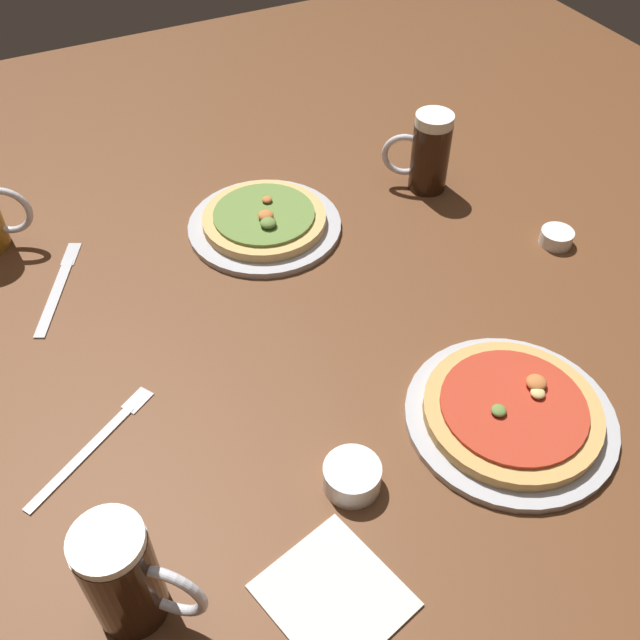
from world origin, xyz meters
The scene contains 10 objects.
ground_plane centered at (0.00, 0.00, -0.01)m, with size 2.40×2.40×0.03m, color brown.
pizza_plate_near centered at (0.16, -0.28, 0.02)m, with size 0.30×0.30×0.05m.
pizza_plate_far centered at (0.02, 0.28, 0.02)m, with size 0.28×0.28×0.05m.
beer_mug_amber centered at (-0.39, -0.31, 0.08)m, with size 0.12×0.11×0.16m.
beer_mug_pale centered at (0.36, 0.26, 0.08)m, with size 0.12×0.09×0.16m.
ramekin_sauce centered at (-0.09, -0.27, 0.02)m, with size 0.08×0.08×0.04m, color white.
ramekin_butter centered at (0.48, 0.01, 0.01)m, with size 0.06×0.06×0.03m, color white.
napkin_folded centered at (-0.18, -0.40, 0.00)m, with size 0.14×0.15×0.01m, color silver.
knife_right centered at (-0.35, 0.28, 0.00)m, with size 0.12×0.22×0.01m.
fork_spare centered at (-0.38, -0.06, 0.00)m, with size 0.21×0.14×0.01m.
Camera 1 is at (-0.35, -0.71, 0.82)m, focal length 40.25 mm.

